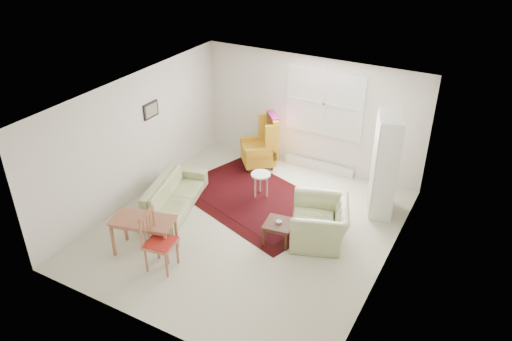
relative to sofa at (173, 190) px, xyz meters
The scene contains 10 objects.
room 1.87m from the sofa, 11.28° to the left, with size 5.04×5.54×2.51m.
rug 1.63m from the sofa, 37.87° to the left, with size 3.11×2.00×0.03m, color black, non-canonical shape.
sofa is the anchor object (origin of this frame).
armchair 2.91m from the sofa, ahead, with size 1.11×0.97×0.87m, color #A0AA71.
wingback_chair 2.37m from the sofa, 74.28° to the left, with size 0.71×0.75×1.22m, color gold, non-canonical shape.
coffee_table 2.29m from the sofa, ahead, with size 0.48×0.48×0.40m, color #402013, non-canonical shape.
stool 1.75m from the sofa, 42.43° to the left, with size 0.39×0.39×0.52m, color white, non-canonical shape.
cabinet 4.04m from the sofa, 27.41° to the left, with size 0.42×0.79×1.98m, color white, non-canonical shape.
desk 1.42m from the sofa, 72.70° to the right, with size 1.05×0.53×0.67m, color #9C5D3E, non-canonical shape.
desk_chair 1.81m from the sofa, 59.07° to the right, with size 0.46×0.46×1.04m, color #9C5D3E, non-canonical shape.
Camera 1 is at (3.75, -6.53, 5.43)m, focal length 35.00 mm.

